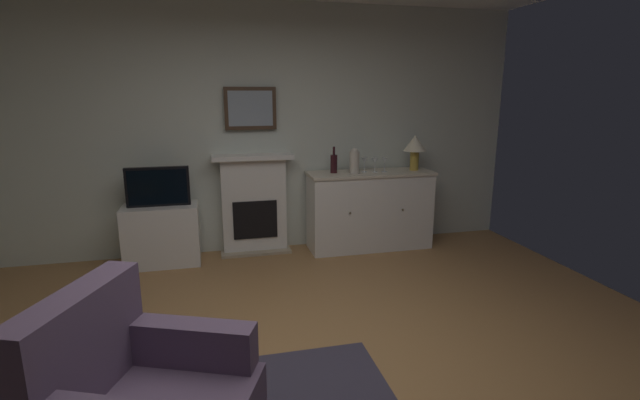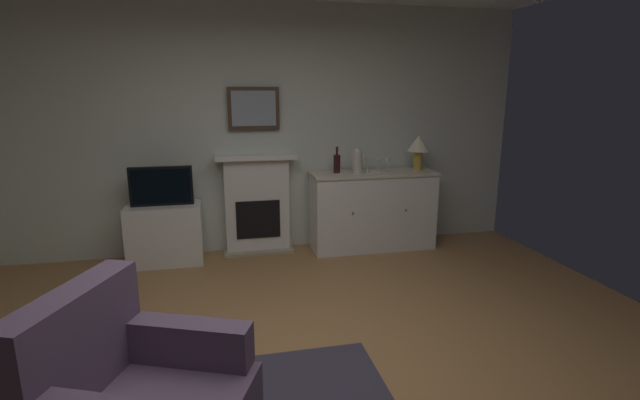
{
  "view_description": "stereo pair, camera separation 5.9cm",
  "coord_description": "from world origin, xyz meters",
  "px_view_note": "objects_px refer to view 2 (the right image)",
  "views": [
    {
      "loc": [
        -0.54,
        -2.43,
        1.75
      ],
      "look_at": [
        0.22,
        0.67,
        1.0
      ],
      "focal_mm": 25.73,
      "sensor_mm": 36.0,
      "label": 1
    },
    {
      "loc": [
        -0.48,
        -2.45,
        1.75
      ],
      "look_at": [
        0.22,
        0.67,
        1.0
      ],
      "focal_mm": 25.73,
      "sensor_mm": 36.0,
      "label": 2
    }
  ],
  "objects_px": {
    "wine_glass_left": "(368,161)",
    "vase_decorative": "(357,161)",
    "wine_glass_center": "(378,161)",
    "framed_picture": "(254,108)",
    "tv_set": "(161,186)",
    "table_lamp": "(419,146)",
    "fireplace_unit": "(257,204)",
    "tv_cabinet": "(165,234)",
    "sideboard_cabinet": "(373,210)",
    "wine_bottle": "(337,163)",
    "wine_glass_right": "(388,161)"
  },
  "relations": [
    {
      "from": "framed_picture",
      "to": "vase_decorative",
      "type": "relative_size",
      "value": 1.96
    },
    {
      "from": "table_lamp",
      "to": "wine_glass_left",
      "type": "bearing_deg",
      "value": 178.81
    },
    {
      "from": "framed_picture",
      "to": "wine_bottle",
      "type": "relative_size",
      "value": 1.9
    },
    {
      "from": "fireplace_unit",
      "to": "table_lamp",
      "type": "xyz_separation_m",
      "value": [
        1.82,
        -0.18,
        0.62
      ]
    },
    {
      "from": "sideboard_cabinet",
      "to": "tv_set",
      "type": "bearing_deg",
      "value": -179.79
    },
    {
      "from": "fireplace_unit",
      "to": "wine_bottle",
      "type": "height_order",
      "value": "wine_bottle"
    },
    {
      "from": "wine_glass_left",
      "to": "vase_decorative",
      "type": "distance_m",
      "value": 0.15
    },
    {
      "from": "wine_glass_center",
      "to": "tv_cabinet",
      "type": "distance_m",
      "value": 2.41
    },
    {
      "from": "wine_glass_left",
      "to": "tv_cabinet",
      "type": "relative_size",
      "value": 0.22
    },
    {
      "from": "wine_glass_right",
      "to": "tv_set",
      "type": "relative_size",
      "value": 0.27
    },
    {
      "from": "table_lamp",
      "to": "wine_bottle",
      "type": "distance_m",
      "value": 0.96
    },
    {
      "from": "fireplace_unit",
      "to": "wine_glass_right",
      "type": "height_order",
      "value": "fireplace_unit"
    },
    {
      "from": "wine_glass_center",
      "to": "framed_picture",
      "type": "bearing_deg",
      "value": 169.46
    },
    {
      "from": "table_lamp",
      "to": "wine_glass_right",
      "type": "bearing_deg",
      "value": -173.95
    },
    {
      "from": "wine_bottle",
      "to": "fireplace_unit",
      "type": "bearing_deg",
      "value": 171.1
    },
    {
      "from": "fireplace_unit",
      "to": "sideboard_cabinet",
      "type": "relative_size",
      "value": 0.78
    },
    {
      "from": "fireplace_unit",
      "to": "vase_decorative",
      "type": "xyz_separation_m",
      "value": [
        1.09,
        -0.23,
        0.48
      ]
    },
    {
      "from": "fireplace_unit",
      "to": "wine_bottle",
      "type": "xyz_separation_m",
      "value": [
        0.88,
        -0.14,
        0.44
      ]
    },
    {
      "from": "tv_set",
      "to": "framed_picture",
      "type": "bearing_deg",
      "value": 13.31
    },
    {
      "from": "sideboard_cabinet",
      "to": "tv_cabinet",
      "type": "distance_m",
      "value": 2.27
    },
    {
      "from": "tv_cabinet",
      "to": "fireplace_unit",
      "type": "bearing_deg",
      "value": 9.45
    },
    {
      "from": "wine_glass_right",
      "to": "tv_cabinet",
      "type": "height_order",
      "value": "wine_glass_right"
    },
    {
      "from": "sideboard_cabinet",
      "to": "wine_glass_right",
      "type": "xyz_separation_m",
      "value": [
        0.15,
        -0.04,
        0.56
      ]
    },
    {
      "from": "table_lamp",
      "to": "fireplace_unit",
      "type": "bearing_deg",
      "value": 174.44
    },
    {
      "from": "wine_glass_center",
      "to": "wine_glass_left",
      "type": "bearing_deg",
      "value": 160.92
    },
    {
      "from": "sideboard_cabinet",
      "to": "tv_cabinet",
      "type": "bearing_deg",
      "value": 179.62
    },
    {
      "from": "fireplace_unit",
      "to": "vase_decorative",
      "type": "distance_m",
      "value": 1.21
    },
    {
      "from": "sideboard_cabinet",
      "to": "wine_glass_left",
      "type": "xyz_separation_m",
      "value": [
        -0.07,
        0.01,
        0.56
      ]
    },
    {
      "from": "vase_decorative",
      "to": "tv_set",
      "type": "relative_size",
      "value": 0.45
    },
    {
      "from": "tv_cabinet",
      "to": "wine_glass_left",
      "type": "bearing_deg",
      "value": -0.07
    },
    {
      "from": "vase_decorative",
      "to": "sideboard_cabinet",
      "type": "bearing_deg",
      "value": 13.52
    },
    {
      "from": "vase_decorative",
      "to": "tv_set",
      "type": "height_order",
      "value": "vase_decorative"
    },
    {
      "from": "wine_glass_left",
      "to": "wine_glass_right",
      "type": "relative_size",
      "value": 1.0
    },
    {
      "from": "framed_picture",
      "to": "tv_set",
      "type": "xyz_separation_m",
      "value": [
        -0.97,
        -0.23,
        -0.76
      ]
    },
    {
      "from": "fireplace_unit",
      "to": "wine_bottle",
      "type": "distance_m",
      "value": 0.99
    },
    {
      "from": "table_lamp",
      "to": "wine_bottle",
      "type": "relative_size",
      "value": 1.38
    },
    {
      "from": "framed_picture",
      "to": "wine_glass_center",
      "type": "xyz_separation_m",
      "value": [
        1.33,
        -0.25,
        -0.58
      ]
    },
    {
      "from": "tv_set",
      "to": "wine_bottle",
      "type": "bearing_deg",
      "value": 1.48
    },
    {
      "from": "sideboard_cabinet",
      "to": "wine_glass_right",
      "type": "distance_m",
      "value": 0.58
    },
    {
      "from": "fireplace_unit",
      "to": "wine_glass_left",
      "type": "bearing_deg",
      "value": -7.67
    },
    {
      "from": "wine_glass_right",
      "to": "tv_cabinet",
      "type": "xyz_separation_m",
      "value": [
        -2.42,
        0.05,
        -0.69
      ]
    },
    {
      "from": "tv_cabinet",
      "to": "wine_glass_right",
      "type": "bearing_deg",
      "value": -1.3
    },
    {
      "from": "sideboard_cabinet",
      "to": "wine_bottle",
      "type": "height_order",
      "value": "wine_bottle"
    },
    {
      "from": "wine_bottle",
      "to": "wine_glass_center",
      "type": "height_order",
      "value": "wine_bottle"
    },
    {
      "from": "table_lamp",
      "to": "wine_glass_right",
      "type": "xyz_separation_m",
      "value": [
        -0.38,
        -0.04,
        -0.16
      ]
    },
    {
      "from": "wine_glass_left",
      "to": "wine_glass_center",
      "type": "xyz_separation_m",
      "value": [
        0.11,
        -0.04,
        0.0
      ]
    },
    {
      "from": "table_lamp",
      "to": "tv_set",
      "type": "relative_size",
      "value": 0.65
    },
    {
      "from": "vase_decorative",
      "to": "wine_glass_center",
      "type": "bearing_deg",
      "value": 5.59
    },
    {
      "from": "wine_bottle",
      "to": "wine_glass_right",
      "type": "bearing_deg",
      "value": -8.0
    },
    {
      "from": "wine_glass_left",
      "to": "vase_decorative",
      "type": "bearing_deg",
      "value": -155.76
    }
  ]
}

